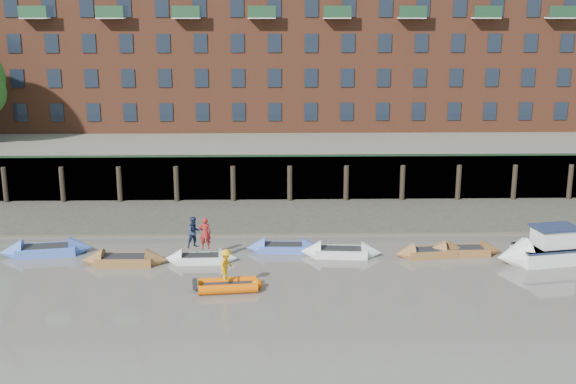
{
  "coord_description": "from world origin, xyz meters",
  "views": [
    {
      "loc": [
        0.79,
        -27.75,
        13.34
      ],
      "look_at": [
        1.66,
        12.0,
        3.2
      ],
      "focal_mm": 45.0,
      "sensor_mm": 36.0,
      "label": 1
    }
  ],
  "objects_px": {
    "rowboat_1": "(46,250)",
    "rib_tender": "(230,285)",
    "rowboat_2": "(125,260)",
    "person_rower_a": "(205,233)",
    "person_rower_b": "(194,232)",
    "motor_launch": "(543,251)",
    "rowboat_5": "(341,252)",
    "rowboat_7": "(463,251)",
    "rowboat_4": "(283,248)",
    "person_rib_crew": "(226,265)",
    "rowboat_6": "(431,252)",
    "rowboat_3": "(201,259)"
  },
  "relations": [
    {
      "from": "rowboat_1",
      "to": "rib_tender",
      "type": "relative_size",
      "value": 1.62
    },
    {
      "from": "rowboat_2",
      "to": "person_rower_a",
      "type": "height_order",
      "value": "person_rower_a"
    },
    {
      "from": "person_rower_a",
      "to": "person_rower_b",
      "type": "relative_size",
      "value": 1.01
    },
    {
      "from": "motor_launch",
      "to": "person_rower_a",
      "type": "bearing_deg",
      "value": -12.07
    },
    {
      "from": "rib_tender",
      "to": "motor_launch",
      "type": "distance_m",
      "value": 17.08
    },
    {
      "from": "rowboat_2",
      "to": "person_rower_a",
      "type": "distance_m",
      "value": 4.54
    },
    {
      "from": "rowboat_5",
      "to": "person_rower_b",
      "type": "height_order",
      "value": "person_rower_b"
    },
    {
      "from": "rowboat_7",
      "to": "person_rower_a",
      "type": "distance_m",
      "value": 14.37
    },
    {
      "from": "rowboat_4",
      "to": "motor_launch",
      "type": "xyz_separation_m",
      "value": [
        14.01,
        -2.08,
        0.43
      ]
    },
    {
      "from": "rowboat_1",
      "to": "person_rower_b",
      "type": "distance_m",
      "value": 8.61
    },
    {
      "from": "rowboat_4",
      "to": "person_rower_b",
      "type": "bearing_deg",
      "value": -161.21
    },
    {
      "from": "motor_launch",
      "to": "person_rib_crew",
      "type": "bearing_deg",
      "value": 1.34
    },
    {
      "from": "person_rower_b",
      "to": "motor_launch",
      "type": "bearing_deg",
      "value": -32.9
    },
    {
      "from": "rowboat_2",
      "to": "motor_launch",
      "type": "distance_m",
      "value": 22.55
    },
    {
      "from": "rowboat_2",
      "to": "rowboat_6",
      "type": "bearing_deg",
      "value": 3.72
    },
    {
      "from": "rowboat_1",
      "to": "rowboat_3",
      "type": "distance_m",
      "value": 8.85
    },
    {
      "from": "person_rower_b",
      "to": "rib_tender",
      "type": "bearing_deg",
      "value": -93.96
    },
    {
      "from": "rowboat_2",
      "to": "person_rower_b",
      "type": "height_order",
      "value": "person_rower_b"
    },
    {
      "from": "rib_tender",
      "to": "person_rib_crew",
      "type": "bearing_deg",
      "value": -177.59
    },
    {
      "from": "rowboat_1",
      "to": "person_rower_a",
      "type": "height_order",
      "value": "person_rower_a"
    },
    {
      "from": "rowboat_1",
      "to": "rib_tender",
      "type": "xyz_separation_m",
      "value": [
        10.56,
        -5.44,
        -0.02
      ]
    },
    {
      "from": "person_rib_crew",
      "to": "rowboat_7",
      "type": "bearing_deg",
      "value": -47.37
    },
    {
      "from": "rowboat_4",
      "to": "motor_launch",
      "type": "relative_size",
      "value": 0.67
    },
    {
      "from": "rowboat_4",
      "to": "person_rower_a",
      "type": "bearing_deg",
      "value": -156.63
    },
    {
      "from": "rowboat_1",
      "to": "rowboat_2",
      "type": "distance_m",
      "value": 4.99
    },
    {
      "from": "rowboat_5",
      "to": "motor_launch",
      "type": "bearing_deg",
      "value": -2.08
    },
    {
      "from": "rowboat_5",
      "to": "rowboat_7",
      "type": "relative_size",
      "value": 1.07
    },
    {
      "from": "person_rower_b",
      "to": "person_rib_crew",
      "type": "distance_m",
      "value": 4.68
    },
    {
      "from": "rowboat_7",
      "to": "rib_tender",
      "type": "height_order",
      "value": "rowboat_7"
    },
    {
      "from": "rowboat_6",
      "to": "motor_launch",
      "type": "height_order",
      "value": "motor_launch"
    },
    {
      "from": "person_rib_crew",
      "to": "rowboat_1",
      "type": "bearing_deg",
      "value": 83.88
    },
    {
      "from": "rowboat_4",
      "to": "rib_tender",
      "type": "relative_size",
      "value": 1.33
    },
    {
      "from": "rowboat_6",
      "to": "rowboat_7",
      "type": "distance_m",
      "value": 1.87
    },
    {
      "from": "rowboat_2",
      "to": "motor_launch",
      "type": "bearing_deg",
      "value": 0.12
    },
    {
      "from": "person_rower_b",
      "to": "rowboat_1",
      "type": "bearing_deg",
      "value": 140.54
    },
    {
      "from": "rowboat_2",
      "to": "rowboat_7",
      "type": "bearing_deg",
      "value": 4.09
    },
    {
      "from": "rowboat_5",
      "to": "rowboat_6",
      "type": "height_order",
      "value": "rowboat_5"
    },
    {
      "from": "rowboat_1",
      "to": "rowboat_7",
      "type": "bearing_deg",
      "value": -11.21
    },
    {
      "from": "rowboat_7",
      "to": "person_rib_crew",
      "type": "bearing_deg",
      "value": -159.91
    },
    {
      "from": "rowboat_7",
      "to": "motor_launch",
      "type": "xyz_separation_m",
      "value": [
        3.97,
        -1.31,
        0.43
      ]
    },
    {
      "from": "rowboat_1",
      "to": "rowboat_4",
      "type": "relative_size",
      "value": 1.22
    },
    {
      "from": "rowboat_1",
      "to": "motor_launch",
      "type": "distance_m",
      "value": 27.31
    },
    {
      "from": "rowboat_6",
      "to": "person_rower_b",
      "type": "bearing_deg",
      "value": 175.18
    },
    {
      "from": "person_rower_a",
      "to": "person_rib_crew",
      "type": "relative_size",
      "value": 1.11
    },
    {
      "from": "rowboat_2",
      "to": "rib_tender",
      "type": "relative_size",
      "value": 1.45
    },
    {
      "from": "rowboat_4",
      "to": "rib_tender",
      "type": "distance_m",
      "value": 6.29
    },
    {
      "from": "rowboat_1",
      "to": "rowboat_4",
      "type": "height_order",
      "value": "rowboat_1"
    },
    {
      "from": "rowboat_1",
      "to": "rowboat_6",
      "type": "height_order",
      "value": "rowboat_1"
    },
    {
      "from": "rowboat_3",
      "to": "rowboat_5",
      "type": "bearing_deg",
      "value": 4.75
    },
    {
      "from": "rowboat_2",
      "to": "rib_tender",
      "type": "distance_m",
      "value": 6.96
    }
  ]
}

